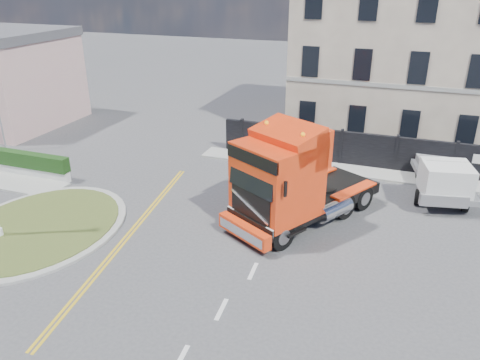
% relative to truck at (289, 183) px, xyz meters
% --- Properties ---
extents(ground, '(120.00, 120.00, 0.00)m').
position_rel_truck_xyz_m(ground, '(-2.96, -1.05, -2.01)').
color(ground, '#424244').
rests_on(ground, ground).
extents(traffic_island, '(6.80, 6.80, 0.17)m').
position_rel_truck_xyz_m(traffic_island, '(-9.96, -4.05, -1.93)').
color(traffic_island, gray).
rests_on(traffic_island, ground).
extents(hedge_wall, '(8.00, 0.55, 1.35)m').
position_rel_truck_xyz_m(hedge_wall, '(-15.96, 0.45, -1.27)').
color(hedge_wall, silver).
rests_on(hedge_wall, ground).
extents(seaside_bldg_pink, '(8.00, 8.00, 6.00)m').
position_rel_truck_xyz_m(seaside_bldg_pink, '(-22.96, 7.95, 0.99)').
color(seaside_bldg_pink, '#CBA69E').
rests_on(seaside_bldg_pink, ground).
extents(hoarding_fence, '(18.80, 0.25, 2.00)m').
position_rel_truck_xyz_m(hoarding_fence, '(3.60, 7.95, -1.01)').
color(hoarding_fence, black).
rests_on(hoarding_fence, ground).
extents(georgian_building, '(12.30, 10.30, 12.80)m').
position_rel_truck_xyz_m(georgian_building, '(3.04, 15.45, 3.77)').
color(georgian_building, beige).
rests_on(georgian_building, ground).
extents(pavement_far, '(20.00, 1.60, 0.12)m').
position_rel_truck_xyz_m(pavement_far, '(3.04, 7.05, -1.95)').
color(pavement_far, gray).
rests_on(pavement_far, ground).
extents(truck, '(6.10, 7.87, 4.48)m').
position_rel_truck_xyz_m(truck, '(0.00, 0.00, 0.00)').
color(truck, black).
rests_on(truck, ground).
extents(flatbed_pickup, '(3.11, 5.60, 2.19)m').
position_rel_truck_xyz_m(flatbed_pickup, '(6.38, 4.66, -0.83)').
color(flatbed_pickup, slate).
rests_on(flatbed_pickup, ground).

